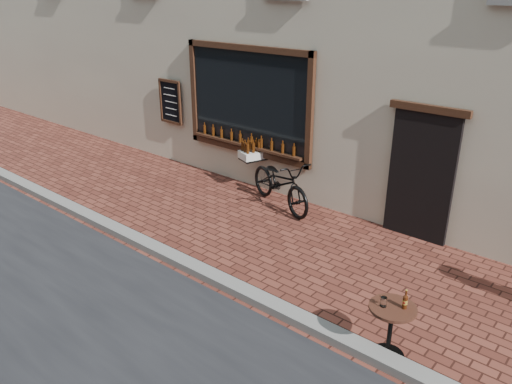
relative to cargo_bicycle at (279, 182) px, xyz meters
The scene contains 4 objects.
ground 3.10m from the cargo_bicycle, 76.96° to the right, with size 90.00×90.00×0.00m, color #4F2219.
kerb 2.90m from the cargo_bicycle, 76.06° to the right, with size 90.00×0.25×0.12m, color slate.
cargo_bicycle is the anchor object (origin of this frame).
bistro_table 4.49m from the cargo_bicycle, 35.91° to the right, with size 0.54×0.54×0.93m.
Camera 1 is at (4.77, -4.25, 4.06)m, focal length 35.00 mm.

